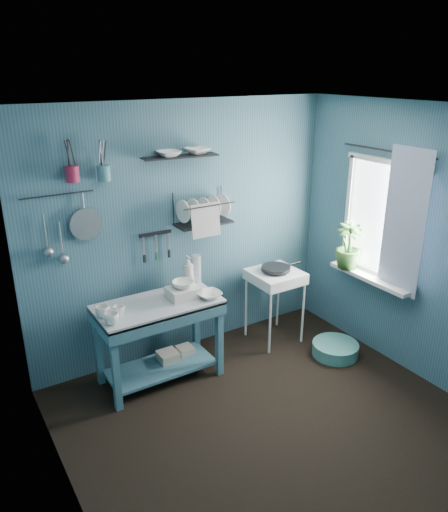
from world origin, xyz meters
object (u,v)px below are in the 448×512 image
hotplate_stand (274,306)px  colander (86,224)px  wash_tub (183,292)px  potted_plant (349,246)px  mug_left (112,319)px  work_counter (160,341)px  soap_bottle (188,271)px  water_bottle (196,269)px  mug_right (103,312)px  utensil_cup_magenta (72,174)px  storage_tin_large (168,362)px  frying_pan (276,268)px  dish_rack (204,208)px  mug_mid (119,311)px  storage_tin_small (185,356)px  utensil_cup_teal (104,173)px  floor_basin (335,349)px

hotplate_stand → colander: bearing=179.5°
wash_tub → potted_plant: 1.76m
mug_left → work_counter: bearing=18.4°
soap_bottle → water_bottle: 0.10m
mug_right → wash_tub: (0.75, -0.02, 0.00)m
soap_bottle → utensil_cup_magenta: utensil_cup_magenta is taller
mug_right → soap_bottle: size_ratio=0.41×
potted_plant → storage_tin_large: potted_plant is taller
work_counter → mug_left: size_ratio=9.05×
frying_pan → colander: colander is taller
work_counter → mug_right: bearing=172.3°
colander → dish_rack: bearing=-4.1°
mug_mid → storage_tin_small: mug_mid is taller
soap_bottle → frying_pan: size_ratio=1.00×
mug_left → mug_right: (-0.02, 0.16, 0.00)m
mug_right → storage_tin_small: bearing=5.7°
work_counter → hotplate_stand: bearing=-6.3°
mug_right → storage_tin_large: (0.60, 0.05, -0.73)m
mug_left → dish_rack: dish_rack is taller
mug_right → utensil_cup_teal: 1.16m
hotplate_stand → dish_rack: bearing=169.9°
colander → potted_plant: size_ratio=0.59×
hotplate_stand → storage_tin_large: 1.28m
hotplate_stand → utensil_cup_magenta: size_ratio=6.03×
mug_mid → storage_tin_small: bearing=11.6°
wash_tub → colander: size_ratio=1.00×
mug_mid → hotplate_stand: mug_mid is taller
mug_right → dish_rack: dish_rack is taller
work_counter → utensil_cup_magenta: utensil_cup_magenta is taller
wash_tub → frying_pan: bearing=2.8°
hotplate_stand → utensil_cup_teal: 2.26m
dish_rack → mug_mid: bearing=-171.1°
utensil_cup_magenta → water_bottle: bearing=-6.4°
wash_tub → colander: 1.05m
wash_tub → water_bottle: bearing=41.6°
hotplate_stand → floor_basin: bearing=-50.7°
wash_tub → water_bottle: (0.27, 0.24, 0.09)m
mug_mid → wash_tub: wash_tub is taller
mug_left → floor_basin: (2.17, -0.41, -0.77)m
work_counter → mug_left: bearing=-169.3°
work_counter → potted_plant: bearing=-18.0°
mug_mid → dish_rack: bearing=18.8°
dish_rack → water_bottle: bearing=-161.6°
work_counter → mug_mid: 0.59m
water_bottle → storage_tin_small: 0.87m
colander → storage_tin_large: 1.54m
water_bottle → utensil_cup_magenta: utensil_cup_magenta is taller
frying_pan → mug_right: bearing=-178.9°
mug_mid → wash_tub: 0.63m
potted_plant → storage_tin_large: (-1.86, 0.40, -0.96)m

